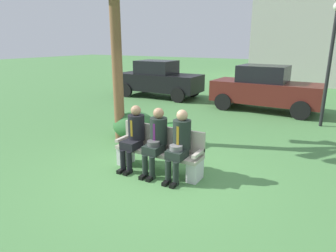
{
  "coord_description": "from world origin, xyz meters",
  "views": [
    {
      "loc": [
        2.82,
        -4.48,
        2.53
      ],
      "look_at": [
        -0.11,
        0.61,
        0.85
      ],
      "focal_mm": 31.69,
      "sensor_mm": 36.0,
      "label": 1
    }
  ],
  "objects_px": {
    "seated_man_left": "(134,134)",
    "seated_man_middle": "(156,138)",
    "shrub_near_bench": "(134,125)",
    "parked_car_far": "(265,88)",
    "parked_car_near": "(159,79)",
    "shrub_mid_lawn": "(174,133)",
    "seated_man_right": "(180,142)",
    "park_bench": "(159,151)",
    "street_lamp": "(331,53)"
  },
  "relations": [
    {
      "from": "parked_car_near",
      "to": "seated_man_right",
      "type": "bearing_deg",
      "value": -55.84
    },
    {
      "from": "shrub_mid_lawn",
      "to": "park_bench",
      "type": "bearing_deg",
      "value": -71.2
    },
    {
      "from": "shrub_near_bench",
      "to": "shrub_mid_lawn",
      "type": "xyz_separation_m",
      "value": [
        1.11,
        0.15,
        -0.09
      ]
    },
    {
      "from": "seated_man_left",
      "to": "seated_man_middle",
      "type": "distance_m",
      "value": 0.54
    },
    {
      "from": "shrub_near_bench",
      "to": "parked_car_near",
      "type": "height_order",
      "value": "parked_car_near"
    },
    {
      "from": "seated_man_middle",
      "to": "seated_man_right",
      "type": "relative_size",
      "value": 0.98
    },
    {
      "from": "seated_man_middle",
      "to": "shrub_near_bench",
      "type": "distance_m",
      "value": 2.28
    },
    {
      "from": "seated_man_middle",
      "to": "street_lamp",
      "type": "relative_size",
      "value": 0.36
    },
    {
      "from": "seated_man_right",
      "to": "street_lamp",
      "type": "relative_size",
      "value": 0.37
    },
    {
      "from": "seated_man_middle",
      "to": "parked_car_near",
      "type": "xyz_separation_m",
      "value": [
        -4.35,
        7.17,
        0.11
      ]
    },
    {
      "from": "seated_man_left",
      "to": "seated_man_middle",
      "type": "xyz_separation_m",
      "value": [
        0.54,
        -0.0,
        0.0
      ]
    },
    {
      "from": "seated_man_middle",
      "to": "street_lamp",
      "type": "xyz_separation_m",
      "value": [
        2.62,
        5.41,
        1.47
      ]
    },
    {
      "from": "shrub_near_bench",
      "to": "parked_car_far",
      "type": "xyz_separation_m",
      "value": [
        2.24,
        5.18,
        0.47
      ]
    },
    {
      "from": "seated_man_left",
      "to": "parked_car_far",
      "type": "distance_m",
      "value": 6.81
    },
    {
      "from": "parked_car_near",
      "to": "parked_car_far",
      "type": "xyz_separation_m",
      "value": [
        4.94,
        -0.45,
        0.0
      ]
    },
    {
      "from": "seated_man_left",
      "to": "shrub_mid_lawn",
      "type": "distance_m",
      "value": 1.74
    },
    {
      "from": "shrub_mid_lawn",
      "to": "seated_man_right",
      "type": "bearing_deg",
      "value": -58.11
    },
    {
      "from": "parked_car_far",
      "to": "street_lamp",
      "type": "bearing_deg",
      "value": -32.72
    },
    {
      "from": "seated_man_right",
      "to": "shrub_mid_lawn",
      "type": "relative_size",
      "value": 1.5
    },
    {
      "from": "seated_man_left",
      "to": "shrub_mid_lawn",
      "type": "relative_size",
      "value": 1.46
    },
    {
      "from": "seated_man_middle",
      "to": "parked_car_near",
      "type": "height_order",
      "value": "parked_car_near"
    },
    {
      "from": "parked_car_near",
      "to": "street_lamp",
      "type": "bearing_deg",
      "value": -14.15
    },
    {
      "from": "seated_man_middle",
      "to": "shrub_near_bench",
      "type": "relative_size",
      "value": 1.12
    },
    {
      "from": "seated_man_left",
      "to": "shrub_near_bench",
      "type": "relative_size",
      "value": 1.11
    },
    {
      "from": "shrub_near_bench",
      "to": "street_lamp",
      "type": "xyz_separation_m",
      "value": [
        4.27,
        3.88,
        1.83
      ]
    },
    {
      "from": "seated_man_left",
      "to": "seated_man_right",
      "type": "xyz_separation_m",
      "value": [
        1.05,
        -0.0,
        0.01
      ]
    },
    {
      "from": "seated_man_left",
      "to": "seated_man_middle",
      "type": "bearing_deg",
      "value": -0.53
    },
    {
      "from": "shrub_mid_lawn",
      "to": "shrub_near_bench",
      "type": "bearing_deg",
      "value": -172.08
    },
    {
      "from": "park_bench",
      "to": "shrub_mid_lawn",
      "type": "xyz_separation_m",
      "value": [
        -0.53,
        1.56,
        -0.14
      ]
    },
    {
      "from": "seated_man_right",
      "to": "shrub_mid_lawn",
      "type": "distance_m",
      "value": 2.04
    },
    {
      "from": "park_bench",
      "to": "seated_man_middle",
      "type": "distance_m",
      "value": 0.33
    },
    {
      "from": "seated_man_right",
      "to": "shrub_near_bench",
      "type": "xyz_separation_m",
      "value": [
        -2.16,
        1.53,
        -0.37
      ]
    },
    {
      "from": "park_bench",
      "to": "street_lamp",
      "type": "bearing_deg",
      "value": 63.57
    },
    {
      "from": "parked_car_near",
      "to": "street_lamp",
      "type": "xyz_separation_m",
      "value": [
        6.97,
        -1.76,
        1.36
      ]
    },
    {
      "from": "seated_man_middle",
      "to": "shrub_near_bench",
      "type": "xyz_separation_m",
      "value": [
        -1.65,
        1.53,
        -0.36
      ]
    },
    {
      "from": "shrub_mid_lawn",
      "to": "street_lamp",
      "type": "xyz_separation_m",
      "value": [
        3.16,
        3.72,
        1.92
      ]
    },
    {
      "from": "seated_man_middle",
      "to": "street_lamp",
      "type": "distance_m",
      "value": 6.19
    },
    {
      "from": "seated_man_right",
      "to": "parked_car_far",
      "type": "distance_m",
      "value": 6.72
    },
    {
      "from": "seated_man_middle",
      "to": "seated_man_right",
      "type": "bearing_deg",
      "value": 0.24
    },
    {
      "from": "seated_man_middle",
      "to": "seated_man_right",
      "type": "distance_m",
      "value": 0.51
    },
    {
      "from": "seated_man_middle",
      "to": "parked_car_far",
      "type": "distance_m",
      "value": 6.74
    },
    {
      "from": "shrub_near_bench",
      "to": "parked_car_far",
      "type": "bearing_deg",
      "value": 66.67
    },
    {
      "from": "park_bench",
      "to": "parked_car_near",
      "type": "bearing_deg",
      "value": 121.69
    },
    {
      "from": "seated_man_left",
      "to": "parked_car_near",
      "type": "bearing_deg",
      "value": 118.06
    },
    {
      "from": "seated_man_left",
      "to": "parked_car_far",
      "type": "xyz_separation_m",
      "value": [
        1.12,
        6.71,
        0.11
      ]
    },
    {
      "from": "park_bench",
      "to": "shrub_near_bench",
      "type": "height_order",
      "value": "park_bench"
    },
    {
      "from": "parked_car_far",
      "to": "street_lamp",
      "type": "distance_m",
      "value": 2.78
    },
    {
      "from": "seated_man_middle",
      "to": "parked_car_far",
      "type": "height_order",
      "value": "parked_car_far"
    },
    {
      "from": "parked_car_far",
      "to": "seated_man_right",
      "type": "bearing_deg",
      "value": -90.62
    },
    {
      "from": "parked_car_far",
      "to": "seated_man_left",
      "type": "bearing_deg",
      "value": -99.46
    }
  ]
}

